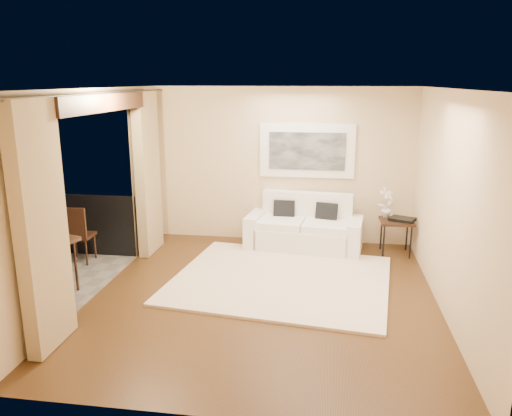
% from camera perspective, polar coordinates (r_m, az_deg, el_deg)
% --- Properties ---
extents(floor, '(5.00, 5.00, 0.00)m').
position_cam_1_polar(floor, '(6.75, 0.90, -10.09)').
color(floor, '#4F3217').
rests_on(floor, ground).
extents(room_shell, '(5.00, 6.40, 5.00)m').
position_cam_1_polar(room_shell, '(6.76, -17.60, 11.40)').
color(room_shell, white).
rests_on(room_shell, ground).
extents(balcony, '(1.81, 2.60, 1.17)m').
position_cam_1_polar(balcony, '(7.79, -24.15, -6.57)').
color(balcony, '#605B56').
rests_on(balcony, ground).
extents(curtains, '(0.16, 4.80, 2.64)m').
position_cam_1_polar(curtains, '(6.90, -16.71, 1.56)').
color(curtains, tan).
rests_on(curtains, ground).
extents(artwork, '(1.62, 0.07, 0.92)m').
position_cam_1_polar(artwork, '(8.64, 5.85, 6.50)').
color(artwork, white).
rests_on(artwork, room_shell).
extents(rug, '(3.31, 2.97, 0.04)m').
position_cam_1_polar(rug, '(7.25, 2.87, -8.13)').
color(rug, '#FAE2C9').
rests_on(rug, floor).
extents(sofa, '(2.01, 1.05, 0.92)m').
position_cam_1_polar(sofa, '(8.55, 5.57, -2.46)').
color(sofa, white).
rests_on(sofa, floor).
extents(side_table, '(0.54, 0.54, 0.58)m').
position_cam_1_polar(side_table, '(8.48, 15.77, -1.74)').
color(side_table, black).
rests_on(side_table, floor).
extents(tray, '(0.46, 0.41, 0.05)m').
position_cam_1_polar(tray, '(8.46, 16.39, -1.24)').
color(tray, black).
rests_on(tray, side_table).
extents(orchid, '(0.33, 0.32, 0.52)m').
position_cam_1_polar(orchid, '(8.48, 14.69, 0.58)').
color(orchid, white).
rests_on(orchid, side_table).
extents(bistro_table, '(0.84, 0.84, 0.80)m').
position_cam_1_polar(bistro_table, '(7.03, -23.16, -4.03)').
color(bistro_table, black).
rests_on(bistro_table, balcony).
extents(balcony_chair_far, '(0.41, 0.42, 0.92)m').
position_cam_1_polar(balcony_chair_far, '(8.21, -19.83, -2.49)').
color(balcony_chair_far, black).
rests_on(balcony_chair_far, balcony).
extents(balcony_chair_near, '(0.44, 0.45, 0.86)m').
position_cam_1_polar(balcony_chair_near, '(6.99, -26.35, -6.42)').
color(balcony_chair_near, black).
rests_on(balcony_chair_near, balcony).
extents(ice_bucket, '(0.18, 0.18, 0.20)m').
position_cam_1_polar(ice_bucket, '(7.14, -24.06, -2.31)').
color(ice_bucket, white).
rests_on(ice_bucket, bistro_table).
extents(candle, '(0.06, 0.06, 0.07)m').
position_cam_1_polar(candle, '(7.09, -22.14, -2.78)').
color(candle, '#FA2716').
rests_on(candle, bistro_table).
extents(vase, '(0.04, 0.04, 0.18)m').
position_cam_1_polar(vase, '(6.87, -24.15, -3.05)').
color(vase, silver).
rests_on(vase, bistro_table).
extents(glass_a, '(0.06, 0.06, 0.12)m').
position_cam_1_polar(glass_a, '(6.87, -22.62, -3.16)').
color(glass_a, white).
rests_on(glass_a, bistro_table).
extents(glass_b, '(0.06, 0.06, 0.12)m').
position_cam_1_polar(glass_b, '(6.93, -21.87, -2.93)').
color(glass_b, silver).
rests_on(glass_b, bistro_table).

